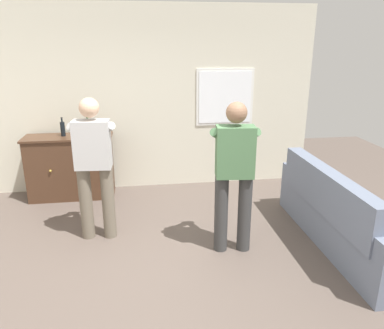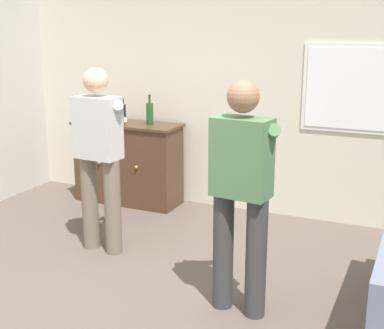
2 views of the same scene
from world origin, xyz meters
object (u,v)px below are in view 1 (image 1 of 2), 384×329
(sideboard_cabinet, at_px, (71,167))
(person_standing_left, at_px, (94,163))
(couch, at_px, (337,217))
(bottle_liquor_amber, at_px, (63,129))
(bottle_wine_green, at_px, (88,127))
(person_standing_right, at_px, (234,171))

(sideboard_cabinet, distance_m, person_standing_left, 1.48)
(couch, relative_size, bottle_liquor_amber, 8.37)
(bottle_wine_green, distance_m, person_standing_left, 1.34)
(couch, relative_size, person_standing_right, 1.37)
(sideboard_cabinet, height_order, bottle_wine_green, bottle_wine_green)
(couch, bearing_deg, person_standing_left, 168.06)
(sideboard_cabinet, relative_size, bottle_wine_green, 3.74)
(sideboard_cabinet, xyz_separation_m, bottle_wine_green, (0.29, 0.01, 0.60))
(couch, xyz_separation_m, person_standing_right, (-1.22, 0.07, 0.59))
(person_standing_right, bearing_deg, bottle_liquor_amber, 138.45)
(bottle_wine_green, distance_m, person_standing_right, 2.52)
(couch, distance_m, bottle_liquor_amber, 3.88)
(person_standing_left, distance_m, person_standing_right, 1.60)
(bottle_wine_green, relative_size, bottle_liquor_amber, 1.23)
(bottle_liquor_amber, bearing_deg, bottle_wine_green, -2.10)
(bottle_liquor_amber, distance_m, person_standing_right, 2.78)
(sideboard_cabinet, bearing_deg, person_standing_left, -68.93)
(person_standing_right, bearing_deg, couch, -3.09)
(couch, height_order, bottle_liquor_amber, bottle_liquor_amber)
(person_standing_right, bearing_deg, sideboard_cabinet, 137.96)
(bottle_wine_green, xyz_separation_m, person_standing_left, (0.21, -1.32, -0.14))
(couch, bearing_deg, bottle_liquor_amber, 149.92)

